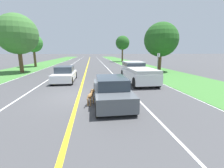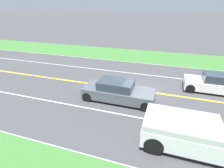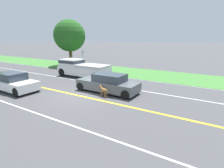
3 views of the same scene
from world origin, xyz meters
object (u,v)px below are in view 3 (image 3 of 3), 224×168
ego_car (108,83)px  oncoming_car (13,82)px  dog (103,90)px  pickup_truck (82,68)px  roadside_tree_right_near (70,36)px  street_sign (83,57)px

ego_car → oncoming_car: ego_car is taller
dog → pickup_truck: size_ratio=0.18×
ego_car → dog: bearing=-164.7°
pickup_truck → oncoming_car: size_ratio=1.35×
pickup_truck → oncoming_car: bearing=170.4°
pickup_truck → oncoming_car: 6.79m
pickup_truck → roadside_tree_right_near: (5.36, 6.86, 3.43)m
pickup_truck → roadside_tree_right_near: size_ratio=0.86×
oncoming_car → pickup_truck: bearing=170.4°
ego_car → pickup_truck: (3.12, 5.36, 0.27)m
ego_car → dog: ego_car is taller
pickup_truck → oncoming_car: pickup_truck is taller
dog → oncoming_car: 7.23m
dog → roadside_tree_right_near: size_ratio=0.15×
pickup_truck → roadside_tree_right_near: bearing=52.0°
dog → roadside_tree_right_near: 16.23m
dog → oncoming_car: bearing=129.4°
dog → roadside_tree_right_near: bearing=72.1°
oncoming_car → street_sign: (9.77, 1.33, 1.00)m
oncoming_car → roadside_tree_right_near: size_ratio=0.63×
oncoming_car → roadside_tree_right_near: (12.05, 5.72, 3.70)m
ego_car → street_sign: bearing=51.5°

